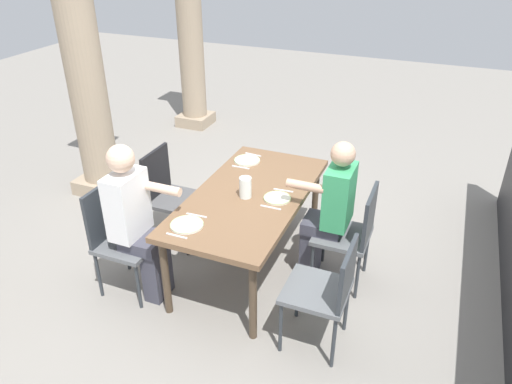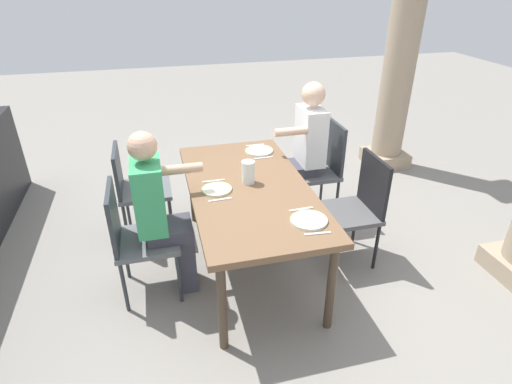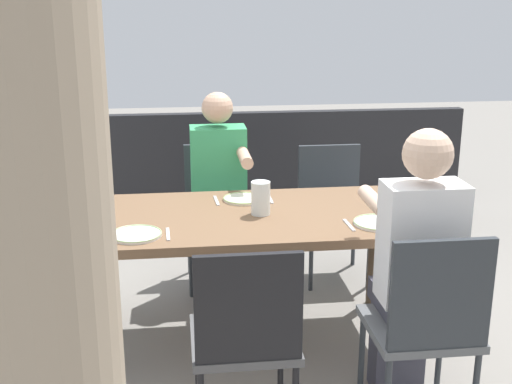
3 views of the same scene
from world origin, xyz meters
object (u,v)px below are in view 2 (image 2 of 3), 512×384
object	(u,v)px
plate_0	(259,151)
chair_mid_north	(358,204)
stone_column_near	(402,52)
diner_man_white	(161,211)
plate_1	(217,189)
plate_2	(309,220)
chair_west_north	(321,164)
chair_west_south	(136,186)
chair_mid_south	(135,234)
dining_table	(249,194)
water_pitcher	(248,173)
diner_woman_green	(304,149)

from	to	relation	value
plate_0	chair_mid_north	bearing A→B (deg)	40.33
stone_column_near	diner_man_white	bearing A→B (deg)	-59.23
plate_1	plate_2	world-z (taller)	same
chair_west_north	chair_west_south	world-z (taller)	chair_west_north
chair_mid_south	dining_table	bearing A→B (deg)	97.47
chair_west_north	chair_mid_south	bearing A→B (deg)	-66.13
stone_column_near	water_pitcher	distance (m)	2.62
plate_0	water_pitcher	xyz separation A→B (m)	(0.56, -0.23, 0.07)
chair_west_south	chair_mid_north	size ratio (longest dim) A/B	0.96
chair_west_south	stone_column_near	world-z (taller)	stone_column_near
plate_0	plate_2	distance (m)	1.19
chair_mid_south	chair_west_south	bearing A→B (deg)	179.60
diner_woman_green	plate_0	bearing A→B (deg)	-86.26
chair_mid_north	diner_man_white	world-z (taller)	diner_man_white
water_pitcher	chair_west_north	bearing A→B (deg)	124.73
diner_man_white	plate_2	world-z (taller)	diner_man_white
diner_man_white	plate_2	distance (m)	1.03
diner_woman_green	diner_man_white	world-z (taller)	diner_woman_green
chair_west_south	diner_man_white	xyz separation A→B (m)	(0.76, 0.20, 0.16)
chair_west_south	stone_column_near	xyz separation A→B (m)	(-0.88, 2.96, 0.84)
plate_1	plate_2	size ratio (longest dim) A/B	0.92
chair_mid_north	plate_1	bearing A→B (deg)	-95.49
dining_table	plate_2	size ratio (longest dim) A/B	7.11
chair_mid_south	plate_0	distance (m)	1.34
chair_west_north	chair_west_south	size ratio (longest dim) A/B	1.07
chair_mid_south	stone_column_near	bearing A→B (deg)	119.06
chair_west_south	water_pitcher	bearing A→B (deg)	55.57
dining_table	plate_1	world-z (taller)	plate_1
chair_west_south	plate_0	world-z (taller)	chair_west_south
chair_mid_south	chair_west_north	bearing A→B (deg)	113.87
chair_west_north	diner_man_white	bearing A→B (deg)	-63.47
stone_column_near	water_pitcher	xyz separation A→B (m)	(1.48, -2.09, -0.54)
chair_west_south	chair_mid_north	xyz separation A→B (m)	(0.76, 1.72, 0.00)
chair_mid_north	diner_woman_green	world-z (taller)	diner_woman_green
plate_0	dining_table	bearing A→B (deg)	-21.26
chair_mid_south	chair_mid_north	bearing A→B (deg)	90.00
water_pitcher	plate_1	bearing A→B (deg)	-75.82
chair_mid_north	chair_west_north	bearing A→B (deg)	179.86
dining_table	plate_1	distance (m)	0.26
dining_table	chair_mid_south	distance (m)	0.88
chair_mid_south	plate_0	world-z (taller)	chair_mid_south
dining_table	water_pitcher	distance (m)	0.16
dining_table	stone_column_near	bearing A→B (deg)	126.11
chair_west_north	plate_2	bearing A→B (deg)	-26.21
chair_west_south	chair_mid_north	world-z (taller)	chair_mid_north
chair_west_south	plate_0	distance (m)	1.12
plate_1	chair_mid_south	bearing A→B (deg)	-80.20
chair_west_south	plate_0	size ratio (longest dim) A/B	3.48
chair_mid_north	plate_0	size ratio (longest dim) A/B	3.63
diner_man_white	stone_column_near	bearing A→B (deg)	120.77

